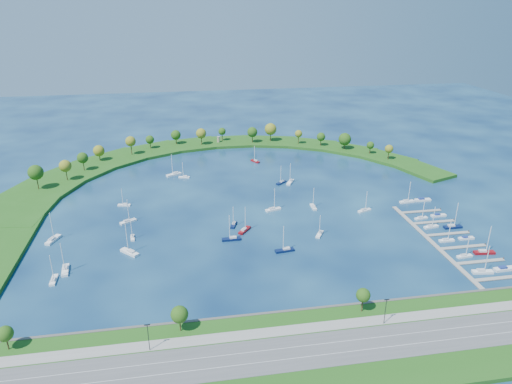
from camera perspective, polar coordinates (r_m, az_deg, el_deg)
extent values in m
plane|color=#07183E|center=(264.01, -0.89, -1.28)|extent=(700.00, 700.00, 0.00)
cube|color=#1F5316|center=(160.24, 6.25, -18.94)|extent=(420.00, 42.00, 1.60)
cube|color=#474442|center=(176.23, 4.35, -14.39)|extent=(420.00, 1.20, 1.80)
cube|color=#515154|center=(159.67, 6.27, -18.71)|extent=(420.00, 16.00, 0.12)
cube|color=gray|center=(167.76, 5.23, -16.29)|extent=(420.00, 5.00, 0.12)
cube|color=silver|center=(157.84, 6.52, -19.27)|extent=(420.00, 0.15, 0.02)
cube|color=silver|center=(161.44, 6.02, -18.12)|extent=(420.00, 0.15, 0.02)
cylinder|color=#382314|center=(177.08, -28.02, -15.94)|extent=(0.56, 0.56, 4.90)
sphere|color=#1F4511|center=(175.09, -28.23, -15.03)|extent=(5.20, 5.20, 5.20)
cylinder|color=#382314|center=(166.94, -9.22, -15.63)|extent=(0.56, 0.56, 5.25)
sphere|color=#1F4511|center=(164.62, -9.30, -14.58)|extent=(6.00, 6.00, 6.00)
cylinder|color=#382314|center=(177.63, 12.81, -13.24)|extent=(0.56, 0.56, 5.60)
sphere|color=#1F4511|center=(175.45, 12.92, -12.21)|extent=(5.20, 5.20, 5.20)
cylinder|color=black|center=(159.75, -12.96, -16.90)|extent=(0.24, 0.24, 10.00)
cylinder|color=black|center=(172.33, 15.46, -13.88)|extent=(0.24, 0.24, 10.00)
cube|color=#1F5316|center=(283.19, -27.43, -2.04)|extent=(43.73, 48.72, 2.00)
cube|color=#1F5316|center=(307.23, -24.52, 0.31)|extent=(50.23, 54.30, 2.00)
cube|color=#1F5316|center=(328.36, -20.97, 2.23)|extent=(54.07, 56.09, 2.00)
cube|color=#1F5316|center=(345.99, -16.95, 3.76)|extent=(55.20, 54.07, 2.00)
cube|color=#1F5316|center=(359.67, -12.61, 4.91)|extent=(53.65, 48.47, 2.00)
cube|color=#1F5316|center=(369.10, -8.04, 5.68)|extent=(49.62, 39.75, 2.00)
cube|color=#1F5316|center=(374.06, -3.35, 6.10)|extent=(44.32, 29.96, 2.00)
cube|color=#1F5316|center=(374.44, 1.40, 6.15)|extent=(49.49, 38.05, 2.00)
cube|color=#1F5316|center=(370.24, 6.11, 5.83)|extent=(51.13, 44.12, 2.00)
cube|color=#1F5316|center=(361.54, 10.71, 5.15)|extent=(49.19, 47.96, 2.00)
cube|color=#1F5316|center=(348.54, 15.10, 4.10)|extent=(43.90, 49.49, 2.00)
cube|color=#1F5316|center=(331.54, 19.20, 2.67)|extent=(35.67, 48.74, 2.00)
cylinder|color=#382314|center=(304.16, -25.07, 1.09)|extent=(0.56, 0.56, 8.75)
sphere|color=#1F4511|center=(302.19, -25.26, 2.17)|extent=(8.88, 8.88, 8.88)
cylinder|color=#382314|center=(312.14, -22.08, 2.02)|extent=(0.56, 0.56, 7.94)
sphere|color=olive|center=(310.42, -22.22, 2.96)|extent=(7.47, 7.47, 7.47)
cylinder|color=#382314|center=(326.59, -20.26, 3.09)|extent=(0.56, 0.56, 7.24)
sphere|color=#1F4511|center=(325.06, -20.37, 3.93)|extent=(7.14, 7.14, 7.14)
cylinder|color=#382314|center=(343.37, -18.51, 4.10)|extent=(0.56, 0.56, 5.59)
sphere|color=olive|center=(342.11, -18.60, 4.79)|extent=(7.76, 7.76, 7.76)
cylinder|color=#382314|center=(350.08, -14.94, 5.09)|extent=(0.56, 0.56, 8.40)
sphere|color=olive|center=(348.49, -15.04, 5.98)|extent=(7.39, 7.39, 7.39)
cylinder|color=#382314|center=(362.02, -12.75, 5.63)|extent=(0.56, 0.56, 5.52)
sphere|color=#1F4511|center=(360.91, -12.81, 6.24)|extent=(6.36, 6.36, 6.36)
cylinder|color=#382314|center=(369.40, -9.70, 6.21)|extent=(0.56, 0.56, 5.64)
sphere|color=#1F4511|center=(368.23, -9.74, 6.86)|extent=(7.56, 7.56, 7.56)
cylinder|color=#382314|center=(364.59, -6.67, 6.31)|extent=(0.56, 0.56, 7.36)
sphere|color=olive|center=(363.17, -6.70, 7.10)|extent=(7.84, 7.84, 7.84)
cylinder|color=#382314|center=(373.71, -4.14, 6.73)|extent=(0.56, 0.56, 6.42)
sphere|color=#1F4511|center=(372.55, -4.16, 7.38)|extent=(5.82, 5.82, 5.82)
cylinder|color=#382314|center=(367.77, -0.45, 6.56)|extent=(0.56, 0.56, 6.79)
sphere|color=#1F4511|center=(366.43, -0.45, 7.31)|extent=(7.91, 7.91, 7.91)
cylinder|color=#382314|center=(371.55, 1.78, 6.80)|extent=(0.56, 0.56, 7.85)
sphere|color=olive|center=(370.02, 1.79, 7.66)|extent=(9.35, 9.35, 9.35)
cylinder|color=#382314|center=(365.77, 5.18, 6.39)|extent=(0.56, 0.56, 6.96)
sphere|color=olive|center=(364.52, 5.21, 7.09)|extent=(5.70, 5.70, 5.70)
cylinder|color=#382314|center=(363.02, 7.89, 6.05)|extent=(0.56, 0.56, 5.77)
sphere|color=#1F4511|center=(361.87, 7.93, 6.68)|extent=(6.52, 6.52, 6.52)
cylinder|color=#382314|center=(357.77, 10.71, 5.62)|extent=(0.56, 0.56, 5.73)
sphere|color=#1F4511|center=(356.45, 10.76, 6.34)|extent=(9.32, 9.32, 9.32)
cylinder|color=#382314|center=(350.60, 13.71, 4.98)|extent=(0.56, 0.56, 5.30)
sphere|color=#1F4511|center=(349.53, 13.76, 5.56)|extent=(5.43, 5.43, 5.43)
cylinder|color=#382314|center=(340.82, 15.82, 4.37)|extent=(0.56, 0.56, 6.57)
sphere|color=olive|center=(339.53, 15.90, 5.08)|extent=(5.83, 5.83, 5.83)
cylinder|color=gray|center=(370.39, -4.59, 6.38)|extent=(2.20, 2.20, 4.05)
cylinder|color=gray|center=(369.80, -4.60, 6.71)|extent=(2.60, 2.60, 0.30)
cube|color=gray|center=(236.49, 20.64, -5.74)|extent=(2.20, 82.00, 0.40)
cube|color=gray|center=(219.51, 27.60, -9.27)|extent=(22.00, 2.00, 0.40)
cube|color=gray|center=(228.44, 25.70, -7.64)|extent=(22.00, 2.00, 0.40)
cylinder|color=#382314|center=(234.52, 27.92, -7.21)|extent=(0.36, 0.36, 1.60)
cube|color=gray|center=(237.76, 23.95, -6.13)|extent=(22.00, 2.00, 0.40)
cylinder|color=#382314|center=(243.62, 26.13, -5.76)|extent=(0.36, 0.36, 1.60)
cube|color=gray|center=(247.44, 22.35, -4.73)|extent=(22.00, 2.00, 0.40)
cylinder|color=#382314|center=(253.07, 24.48, -4.41)|extent=(0.36, 0.36, 1.60)
cube|color=gray|center=(257.43, 20.88, -3.43)|extent=(22.00, 2.00, 0.40)
cylinder|color=#382314|center=(262.84, 22.95, -3.16)|extent=(0.36, 0.36, 1.60)
cube|color=gray|center=(267.70, 19.53, -2.23)|extent=(22.00, 2.00, 0.40)
cylinder|color=#382314|center=(272.91, 21.54, -1.99)|extent=(0.36, 0.36, 1.60)
cube|color=white|center=(232.81, -14.80, -5.43)|extent=(2.30, 6.42, 0.76)
cube|color=silver|center=(233.08, -14.82, -5.22)|extent=(1.42, 2.30, 0.53)
cylinder|color=silver|center=(230.28, -14.91, -4.47)|extent=(0.32, 0.32, 8.50)
cube|color=white|center=(254.17, 2.12, -2.15)|extent=(9.05, 4.92, 1.05)
cube|color=silver|center=(253.42, 1.95, -2.00)|extent=(3.42, 2.54, 0.73)
cylinder|color=silver|center=(251.88, 2.28, -0.79)|extent=(0.32, 0.32, 11.77)
cube|color=white|center=(292.50, 4.20, 1.21)|extent=(6.59, 8.90, 1.06)
cube|color=silver|center=(292.97, 4.25, 1.43)|extent=(3.05, 3.55, 0.74)
cylinder|color=silver|center=(289.57, 4.19, 2.36)|extent=(0.32, 0.32, 11.95)
cube|color=#09153C|center=(224.02, -3.03, -5.76)|extent=(9.01, 2.61, 1.08)
cube|color=silver|center=(223.68, -2.80, -5.53)|extent=(3.16, 1.79, 0.75)
cylinder|color=silver|center=(220.89, -3.25, -4.26)|extent=(0.32, 0.32, 12.13)
cube|color=white|center=(259.77, 13.08, -2.20)|extent=(8.11, 4.77, 0.94)
cube|color=silver|center=(258.95, 12.96, -2.08)|extent=(3.10, 2.39, 0.66)
cylinder|color=silver|center=(257.87, 13.29, -1.01)|extent=(0.32, 0.32, 10.57)
cube|color=white|center=(249.36, -15.30, -3.50)|extent=(8.55, 6.60, 1.03)
cube|color=silver|center=(248.66, -15.49, -3.38)|extent=(3.44, 3.02, 0.72)
cylinder|color=silver|center=(247.01, -15.31, -2.14)|extent=(0.32, 0.32, 11.59)
cube|color=white|center=(243.00, -23.47, -5.36)|extent=(6.09, 10.03, 1.16)
cube|color=silver|center=(241.89, -23.63, -5.25)|extent=(3.02, 3.86, 0.82)
cylinder|color=silver|center=(240.54, -23.62, -3.77)|extent=(0.32, 0.32, 13.10)
cube|color=maroon|center=(232.03, -1.39, -4.67)|extent=(7.34, 8.40, 1.05)
cube|color=silver|center=(230.95, -1.50, -4.56)|extent=(3.24, 3.47, 0.74)
cylinder|color=silver|center=(229.71, -1.31, -3.18)|extent=(0.32, 0.32, 11.82)
cube|color=white|center=(308.86, -9.97, 2.11)|extent=(10.13, 6.94, 1.19)
cube|color=silver|center=(308.92, -9.82, 2.32)|extent=(3.98, 3.30, 0.83)
cylinder|color=silver|center=(306.11, -10.20, 3.36)|extent=(0.32, 0.32, 13.42)
cube|color=white|center=(259.12, 6.99, -1.82)|extent=(2.27, 7.76, 0.93)
cube|color=silver|center=(258.12, 7.05, -1.73)|extent=(1.55, 2.73, 0.65)
cylinder|color=silver|center=(257.39, 7.01, -0.61)|extent=(0.32, 0.32, 10.44)
cube|color=white|center=(210.54, -23.41, -9.81)|extent=(2.45, 7.99, 0.95)
cube|color=silver|center=(209.47, -23.48, -9.74)|extent=(1.63, 2.82, 0.67)
cylinder|color=silver|center=(208.19, -23.63, -8.36)|extent=(0.32, 0.32, 10.71)
cube|color=#09153C|center=(291.30, 3.10, 1.14)|extent=(7.56, 6.81, 0.96)
cube|color=silver|center=(291.60, 3.20, 1.33)|extent=(3.15, 2.98, 0.67)
cylinder|color=silver|center=(288.74, 3.04, 2.18)|extent=(0.32, 0.32, 10.76)
cube|color=white|center=(220.13, -15.14, -7.11)|extent=(8.97, 9.14, 1.20)
cube|color=silver|center=(218.93, -15.00, -6.96)|extent=(3.84, 3.88, 0.84)
cylinder|color=silver|center=(217.26, -15.47, -5.36)|extent=(0.32, 0.32, 13.51)
cube|color=white|center=(303.68, -8.75, 1.80)|extent=(7.29, 3.48, 0.84)
cube|color=silver|center=(303.28, -8.62, 1.92)|extent=(2.71, 1.89, 0.59)
cylinder|color=silver|center=(302.03, -8.91, 2.72)|extent=(0.32, 0.32, 9.49)
cube|color=maroon|center=(329.89, -0.10, 3.77)|extent=(5.98, 7.88, 0.95)
cube|color=silver|center=(329.07, -0.01, 3.87)|extent=(2.75, 3.16, 0.66)
cylinder|color=silver|center=(328.53, -0.17, 4.75)|extent=(0.32, 0.32, 10.64)
cube|color=#09153C|center=(214.71, 3.50, -7.11)|extent=(9.07, 3.52, 1.06)
cube|color=silver|center=(214.54, 3.73, -6.87)|extent=(3.28, 2.09, 0.74)
cylinder|color=silver|center=(211.36, 3.36, -5.61)|extent=(0.32, 0.32, 11.93)
cube|color=white|center=(215.36, -22.20, -8.82)|extent=(3.78, 9.66, 1.13)
cube|color=silver|center=(215.70, -22.22, -8.48)|extent=(2.24, 3.50, 0.79)
cylinder|color=silver|center=(211.38, -22.49, -7.32)|extent=(0.32, 0.32, 12.70)
cube|color=white|center=(269.75, -15.76, -1.54)|extent=(7.27, 3.29, 0.84)
cube|color=silver|center=(269.27, -15.63, -1.41)|extent=(2.68, 1.83, 0.59)
cylinder|color=silver|center=(267.93, -15.99, -0.53)|extent=(0.32, 0.32, 9.48)
cube|color=white|center=(230.34, 7.75, -5.13)|extent=(5.71, 7.49, 0.90)
cube|color=silver|center=(230.64, 7.81, -4.88)|extent=(2.63, 3.01, 0.63)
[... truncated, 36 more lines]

